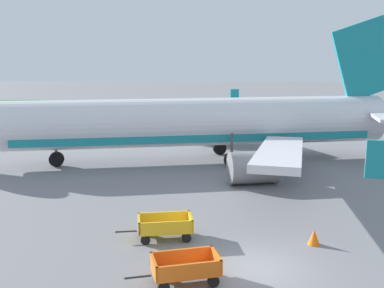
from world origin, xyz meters
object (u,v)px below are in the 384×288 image
airplane (207,123)px  baggage_cart_third_in_row (165,226)px  traffic_cone_near_plane (314,237)px  baggage_cart_second_in_row (185,268)px

airplane → baggage_cart_third_in_row: airplane is taller
baggage_cart_third_in_row → traffic_cone_near_plane: baggage_cart_third_in_row is taller
airplane → traffic_cone_near_plane: airplane is taller
airplane → baggage_cart_third_in_row: (-1.84, -15.46, -2.45)m
baggage_cart_third_in_row → airplane: bearing=83.2°
airplane → baggage_cart_third_in_row: bearing=-96.8°
baggage_cart_second_in_row → baggage_cart_third_in_row: 4.31m
traffic_cone_near_plane → baggage_cart_third_in_row: bearing=176.5°
baggage_cart_second_in_row → traffic_cone_near_plane: (5.63, 3.73, -0.24)m
baggage_cart_second_in_row → baggage_cart_third_in_row: size_ratio=1.00×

